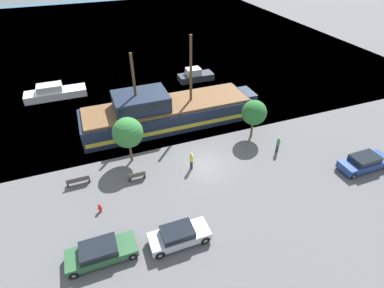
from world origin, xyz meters
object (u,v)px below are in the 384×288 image
Objects in this scene: moored_boat_outer at (195,76)px; bench_promenade_east at (78,180)px; bench_promenade_west at (137,176)px; moored_boat_dockside at (55,92)px; pedestrian_walking_near at (278,145)px; fire_hydrant at (100,208)px; parked_car_curb_front at (364,162)px; pirate_ship at (165,112)px; parked_car_curb_mid at (179,235)px; parked_car_curb_rear at (101,252)px; pedestrian_walking_far at (191,161)px.

bench_promenade_east is at bearing -136.08° from moored_boat_outer.
moored_boat_outer is at bearing 55.12° from bench_promenade_west.
moored_boat_dockside is 28.94m from pedestrian_walking_near.
bench_promenade_west is at bearing -71.06° from moored_boat_dockside.
fire_hydrant is at bearing -69.89° from bench_promenade_east.
bench_promenade_west is (-20.00, 5.90, -0.29)m from parked_car_curb_front.
pedestrian_walking_near is at bearing -45.26° from pirate_ship.
parked_car_curb_front is at bearing -43.50° from moored_boat_dockside.
parked_car_curb_mid reaches higher than bench_promenade_east.
parked_car_curb_rear is at bearing -177.67° from parked_car_curb_front.
moored_boat_dockside is at bearing 95.49° from bench_promenade_east.
fire_hydrant is 0.42× the size of pedestrian_walking_far.
parked_car_curb_rear is (2.75, -26.27, -0.04)m from moored_boat_dockside.
pedestrian_walking_near is (13.94, -0.94, 0.45)m from bench_promenade_west.
moored_boat_outer is 27.74m from parked_car_curb_mid.
fire_hydrant is at bearing 135.20° from parked_car_curb_mid.
pedestrian_walking_far is (11.70, -19.73, 0.23)m from moored_boat_dockside.
pedestrian_walking_far is at bearing 63.09° from parked_car_curb_mid.
bench_promenade_west is (3.51, 2.62, 0.02)m from fire_hydrant.
parked_car_curb_mid is at bearing -116.91° from pedestrian_walking_far.
bench_promenade_west is (-1.41, 7.50, -0.27)m from parked_car_curb_mid.
moored_boat_outer is 19.73m from pedestrian_walking_far.
pirate_ship is 16.36m from moored_boat_dockside.
bench_promenade_east is at bearing 97.10° from parked_car_curb_rear.
parked_car_curb_rear reaches higher than bench_promenade_west.
moored_boat_dockside is at bearing 135.36° from pedestrian_walking_near.
parked_car_curb_front is (7.50, -23.83, 0.03)m from moored_boat_outer.
moored_boat_outer is 2.91× the size of pedestrian_walking_near.
moored_boat_outer is at bearing 107.47° from parked_car_curb_front.
pedestrian_walking_near is 8.92m from pedestrian_walking_far.
pedestrian_walking_near is at bearing 27.63° from parked_car_curb_mid.
pirate_ship reaches higher than pedestrian_walking_far.
bench_promenade_west is (3.90, 6.87, -0.22)m from parked_car_curb_rear.
pirate_ship reaches higher than pedestrian_walking_near.
parked_car_curb_rear is 6.12× the size of fire_hydrant.
moored_boat_dockside is 4.96× the size of bench_promenade_west.
pirate_ship is at bearing 89.85° from pedestrian_walking_far.
moored_boat_dockside is at bearing 135.83° from pirate_ship.
parked_car_curb_mid is 2.39× the size of pedestrian_walking_far.
moored_boat_outer is 21.86m from bench_promenade_west.
bench_promenade_west is (-12.50, -17.93, -0.25)m from moored_boat_outer.
parked_car_curb_mid is 7.64m from bench_promenade_west.
moored_boat_dockside reaches higher than parked_car_curb_mid.
moored_boat_dockside is at bearing 175.63° from moored_boat_outer.
parked_car_curb_mid is at bearing -44.80° from fire_hydrant.
pedestrian_walking_near is (17.45, 1.67, 0.47)m from fire_hydrant.
pirate_ship is 13.10× the size of bench_promenade_west.
moored_boat_outer is at bearing 67.79° from pedestrian_walking_far.
moored_boat_outer is 1.17× the size of parked_car_curb_mid.
moored_boat_outer reaches higher than pedestrian_walking_near.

